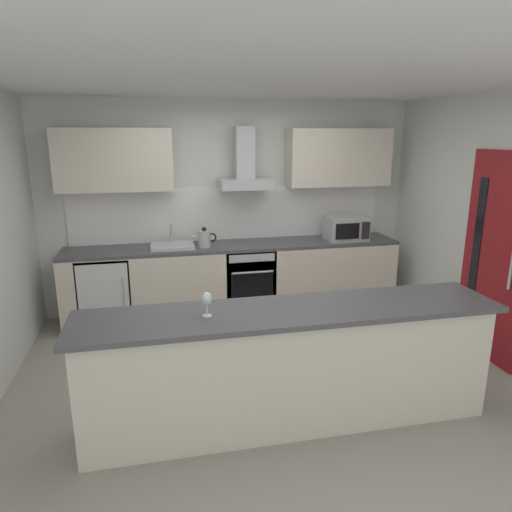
{
  "coord_description": "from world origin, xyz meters",
  "views": [
    {
      "loc": [
        -0.91,
        -3.79,
        2.19
      ],
      "look_at": [
        0.01,
        0.41,
        1.05
      ],
      "focal_mm": 32.29,
      "sensor_mm": 36.0,
      "label": 1
    }
  ],
  "objects_px": {
    "wine_glass": "(207,300)",
    "range_hood": "(245,169)",
    "refrigerator": "(106,291)",
    "microwave": "(346,228)",
    "kettle": "(204,238)",
    "sink": "(172,245)",
    "oven": "(247,279)"
  },
  "relations": [
    {
      "from": "refrigerator",
      "to": "range_hood",
      "type": "height_order",
      "value": "range_hood"
    },
    {
      "from": "oven",
      "to": "refrigerator",
      "type": "relative_size",
      "value": 0.94
    },
    {
      "from": "microwave",
      "to": "wine_glass",
      "type": "bearing_deg",
      "value": -131.51
    },
    {
      "from": "microwave",
      "to": "range_hood",
      "type": "height_order",
      "value": "range_hood"
    },
    {
      "from": "refrigerator",
      "to": "kettle",
      "type": "relative_size",
      "value": 2.94
    },
    {
      "from": "oven",
      "to": "wine_glass",
      "type": "distance_m",
      "value": 2.48
    },
    {
      "from": "sink",
      "to": "wine_glass",
      "type": "height_order",
      "value": "sink"
    },
    {
      "from": "refrigerator",
      "to": "sink",
      "type": "xyz_separation_m",
      "value": [
        0.78,
        0.01,
        0.5
      ]
    },
    {
      "from": "oven",
      "to": "wine_glass",
      "type": "relative_size",
      "value": 4.5
    },
    {
      "from": "range_hood",
      "to": "wine_glass",
      "type": "distance_m",
      "value": 2.63
    },
    {
      "from": "sink",
      "to": "range_hood",
      "type": "relative_size",
      "value": 0.69
    },
    {
      "from": "wine_glass",
      "to": "kettle",
      "type": "bearing_deg",
      "value": 84.41
    },
    {
      "from": "microwave",
      "to": "oven",
      "type": "bearing_deg",
      "value": 178.73
    },
    {
      "from": "refrigerator",
      "to": "wine_glass",
      "type": "distance_m",
      "value": 2.55
    },
    {
      "from": "microwave",
      "to": "range_hood",
      "type": "relative_size",
      "value": 0.69
    },
    {
      "from": "range_hood",
      "to": "kettle",
      "type": "bearing_deg",
      "value": -162.63
    },
    {
      "from": "microwave",
      "to": "wine_glass",
      "type": "xyz_separation_m",
      "value": [
        -2.0,
        -2.26,
        0.02
      ]
    },
    {
      "from": "oven",
      "to": "wine_glass",
      "type": "bearing_deg",
      "value": -107.95
    },
    {
      "from": "oven",
      "to": "range_hood",
      "type": "height_order",
      "value": "range_hood"
    },
    {
      "from": "sink",
      "to": "wine_glass",
      "type": "xyz_separation_m",
      "value": [
        0.15,
        -2.3,
        0.14
      ]
    },
    {
      "from": "sink",
      "to": "refrigerator",
      "type": "bearing_deg",
      "value": -178.99
    },
    {
      "from": "sink",
      "to": "wine_glass",
      "type": "bearing_deg",
      "value": -86.19
    },
    {
      "from": "oven",
      "to": "refrigerator",
      "type": "xyz_separation_m",
      "value": [
        -1.68,
        -0.0,
        -0.03
      ]
    },
    {
      "from": "wine_glass",
      "to": "refrigerator",
      "type": "bearing_deg",
      "value": 112.23
    },
    {
      "from": "kettle",
      "to": "range_hood",
      "type": "relative_size",
      "value": 0.4
    },
    {
      "from": "microwave",
      "to": "kettle",
      "type": "height_order",
      "value": "microwave"
    },
    {
      "from": "microwave",
      "to": "sink",
      "type": "relative_size",
      "value": 1.0
    },
    {
      "from": "wine_glass",
      "to": "range_hood",
      "type": "bearing_deg",
      "value": 72.95
    },
    {
      "from": "kettle",
      "to": "wine_glass",
      "type": "height_order",
      "value": "kettle"
    },
    {
      "from": "range_hood",
      "to": "wine_glass",
      "type": "bearing_deg",
      "value": -107.05
    },
    {
      "from": "refrigerator",
      "to": "kettle",
      "type": "height_order",
      "value": "kettle"
    },
    {
      "from": "oven",
      "to": "kettle",
      "type": "relative_size",
      "value": 2.77
    }
  ]
}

